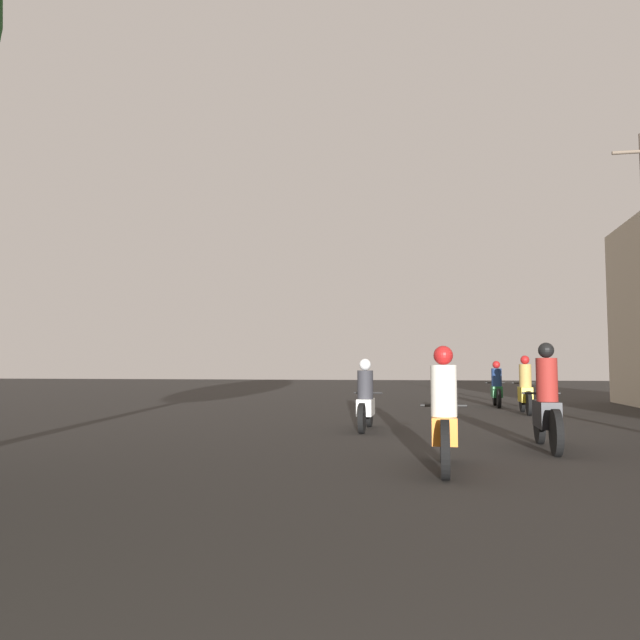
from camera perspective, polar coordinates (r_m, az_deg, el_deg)
motorcycle_orange at (r=7.98m, az=11.28°, el=-8.98°), size 0.60×1.98×1.54m
motorcycle_black at (r=10.37m, az=20.03°, el=-7.49°), size 0.60×2.16×1.65m
motorcycle_white at (r=12.78m, az=4.19°, el=-7.40°), size 0.60×1.98×1.44m
motorcycle_yellow at (r=17.98m, az=18.26°, el=-6.14°), size 0.60×1.93×1.58m
motorcycle_green at (r=20.79m, az=15.85°, el=-6.03°), size 0.60×1.96×1.46m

